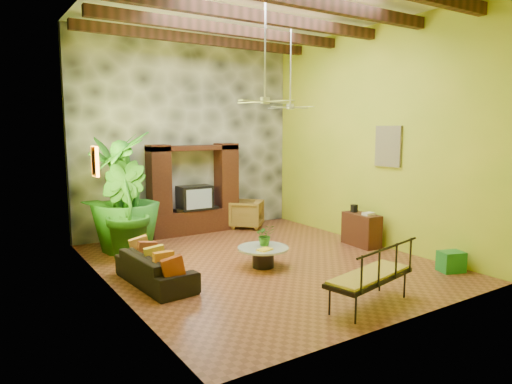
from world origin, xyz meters
TOP-DOWN VIEW (x-y plane):
  - ground at (0.00, 0.00)m, footprint 7.00×7.00m
  - ceiling at (0.00, 0.00)m, footprint 6.00×7.00m
  - back_wall at (0.00, 3.50)m, footprint 6.00×0.02m
  - left_wall at (-3.00, 0.00)m, footprint 0.02×7.00m
  - right_wall at (3.00, 0.00)m, footprint 0.02×7.00m
  - stone_accent_wall at (0.00, 3.44)m, footprint 5.98×0.10m
  - ceiling_beams at (0.00, 0.00)m, footprint 5.95×5.36m
  - entertainment_center at (0.00, 3.14)m, footprint 2.40×0.55m
  - ceiling_fan_front at (-0.20, -0.40)m, footprint 1.28×1.28m
  - ceiling_fan_back at (1.60, 1.20)m, footprint 1.28×1.28m
  - wall_art_mask at (-2.96, 1.00)m, footprint 0.06×0.32m
  - wall_art_painting at (2.96, -0.60)m, footprint 0.06×0.70m
  - sofa at (-2.30, -0.12)m, footprint 0.88×1.92m
  - wicker_armchair at (1.44, 2.90)m, footprint 1.17×1.17m
  - tall_plant_a at (-2.20, 2.67)m, footprint 1.58×1.56m
  - tall_plant_b at (-2.23, 1.78)m, footprint 1.20×1.34m
  - tall_plant_c at (-2.03, 2.34)m, footprint 1.65×1.65m
  - coffee_table at (-0.18, -0.33)m, footprint 1.00×1.00m
  - centerpiece_plant at (-0.06, -0.22)m, footprint 0.45×0.42m
  - yellow_tray at (-0.28, -0.53)m, footprint 0.32×0.27m
  - iron_bench at (0.07, -2.91)m, footprint 1.73×0.93m
  - side_console at (2.65, -0.18)m, footprint 0.49×0.96m
  - green_bin at (2.65, -2.49)m, footprint 0.53×0.46m

SIDE VIEW (x-z plane):
  - ground at x=0.00m, z-range 0.00..0.00m
  - green_bin at x=2.65m, z-range 0.00..0.39m
  - coffee_table at x=-0.18m, z-range 0.06..0.46m
  - sofa at x=-2.30m, z-range 0.00..0.54m
  - side_console at x=2.65m, z-range 0.00..0.75m
  - wicker_armchair at x=1.44m, z-range 0.00..0.76m
  - yellow_tray at x=-0.28m, z-range 0.40..0.43m
  - iron_bench at x=0.07m, z-range 0.24..0.82m
  - centerpiece_plant at x=-0.06m, z-range 0.40..0.81m
  - entertainment_center at x=0.00m, z-range -0.18..2.12m
  - tall_plant_b at x=-2.23m, z-range 0.00..2.04m
  - tall_plant_a at x=-2.20m, z-range 0.00..2.51m
  - tall_plant_c at x=-2.03m, z-range 0.00..2.63m
  - wall_art_mask at x=-2.96m, z-range 1.83..2.38m
  - wall_art_painting at x=2.96m, z-range 1.85..2.75m
  - back_wall at x=0.00m, z-range 0.00..5.00m
  - left_wall at x=-3.00m, z-range 0.00..5.00m
  - right_wall at x=3.00m, z-range 0.00..5.00m
  - stone_accent_wall at x=0.00m, z-range 0.01..4.99m
  - ceiling_fan_front at x=-0.20m, z-range 2.47..4.33m
  - ceiling_fan_back at x=1.60m, z-range 2.47..4.33m
  - ceiling_beams at x=0.00m, z-range 4.67..4.89m
  - ceiling at x=0.00m, z-range 4.99..5.01m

